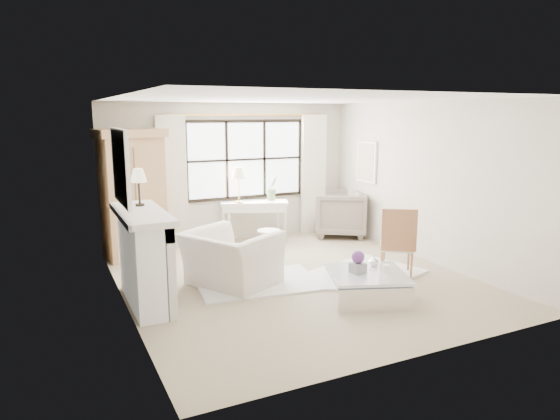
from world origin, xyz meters
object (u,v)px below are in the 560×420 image
at_px(armoire, 133,193).
at_px(console_table, 255,221).
at_px(coffee_table, 367,286).
at_px(club_armchair, 231,259).

xyz_separation_m(armoire, console_table, (2.33, 0.12, -0.74)).
relative_size(console_table, coffee_table, 1.07).
relative_size(armoire, coffee_table, 1.74).
height_order(armoire, console_table, armoire).
relative_size(armoire, club_armchair, 1.80).
bearing_deg(club_armchair, armoire, -2.95).
distance_m(armoire, coffee_table, 4.36).
xyz_separation_m(club_armchair, coffee_table, (1.48, -1.34, -0.22)).
distance_m(console_table, club_armchair, 2.60).
bearing_deg(club_armchair, console_table, -58.88).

